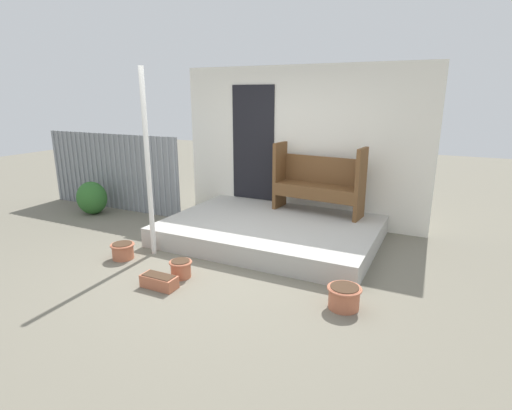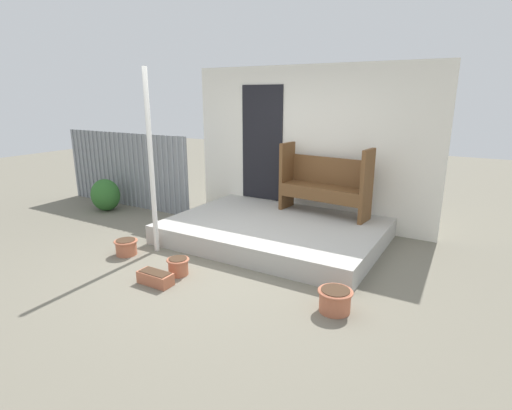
% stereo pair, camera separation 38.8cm
% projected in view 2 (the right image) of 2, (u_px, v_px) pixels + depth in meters
% --- Properties ---
extents(ground_plane, '(24.00, 24.00, 0.00)m').
position_uv_depth(ground_plane, '(226.00, 264.00, 5.20)').
color(ground_plane, '#706B5B').
extents(porch_slab, '(3.09, 2.23, 0.28)m').
position_uv_depth(porch_slab, '(275.00, 231.00, 6.02)').
color(porch_slab, '#B2AFA8').
rests_on(porch_slab, ground_plane).
extents(house_wall, '(4.29, 0.08, 2.60)m').
position_uv_depth(house_wall, '(305.00, 146.00, 6.68)').
color(house_wall, white).
rests_on(house_wall, ground_plane).
extents(fence_corrugated, '(3.11, 0.05, 1.43)m').
position_uv_depth(fence_corrugated, '(125.00, 170.00, 7.78)').
color(fence_corrugated, gray).
rests_on(fence_corrugated, ground_plane).
extents(support_post, '(0.07, 0.07, 2.47)m').
position_uv_depth(support_post, '(151.00, 164.00, 5.32)').
color(support_post, white).
rests_on(support_post, ground_plane).
extents(bench, '(1.47, 0.54, 1.09)m').
position_uv_depth(bench, '(325.00, 181.00, 6.26)').
color(bench, brown).
rests_on(bench, porch_slab).
extents(flower_pot_left, '(0.32, 0.32, 0.21)m').
position_uv_depth(flower_pot_left, '(126.00, 246.00, 5.47)').
color(flower_pot_left, '#B76647').
rests_on(flower_pot_left, ground_plane).
extents(flower_pot_middle, '(0.28, 0.28, 0.21)m').
position_uv_depth(flower_pot_middle, '(178.00, 266.00, 4.86)').
color(flower_pot_middle, '#B76647').
rests_on(flower_pot_middle, ground_plane).
extents(flower_pot_right, '(0.36, 0.36, 0.24)m').
position_uv_depth(flower_pot_right, '(335.00, 299.00, 4.02)').
color(flower_pot_right, '#B76647').
rests_on(flower_pot_right, ground_plane).
extents(planter_box_rect, '(0.42, 0.19, 0.15)m').
position_uv_depth(planter_box_rect, '(155.00, 278.00, 4.62)').
color(planter_box_rect, '#B76647').
rests_on(planter_box_rect, ground_plane).
extents(shrub_by_fence, '(0.56, 0.51, 0.60)m').
position_uv_depth(shrub_by_fence, '(105.00, 195.00, 7.53)').
color(shrub_by_fence, '#2D6628').
rests_on(shrub_by_fence, ground_plane).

